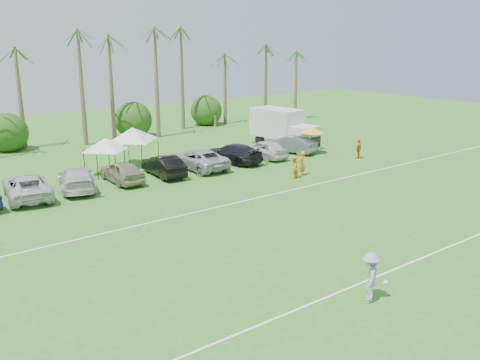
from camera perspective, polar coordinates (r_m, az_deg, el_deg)
ground at (r=23.42m, az=19.18°, el=-11.02°), size 120.00×120.00×0.00m
field_lines at (r=28.11m, az=5.53°, el=-5.72°), size 80.00×12.10×0.01m
palm_tree_4 at (r=51.15m, az=-21.89°, el=11.32°), size 2.40×2.40×8.90m
palm_tree_5 at (r=52.35m, az=-17.69°, el=12.71°), size 2.40×2.40×9.90m
palm_tree_6 at (r=53.83m, az=-13.66°, el=13.96°), size 2.40×2.40×10.90m
palm_tree_7 at (r=55.58m, az=-9.83°, el=15.06°), size 2.40×2.40×11.90m
palm_tree_8 at (r=58.15m, az=-5.24°, el=12.66°), size 2.40×2.40×8.90m
palm_tree_9 at (r=60.93m, az=-1.17°, el=13.66°), size 2.40×2.40×9.90m
palm_tree_10 at (r=63.99m, az=2.55°, el=14.49°), size 2.40×2.40×10.90m
palm_tree_11 at (r=66.62m, az=5.30°, el=15.20°), size 2.40×2.40×11.90m
bush_tree_1 at (r=52.19m, az=-23.69°, el=4.88°), size 4.00×4.00×4.00m
bush_tree_2 at (r=56.18m, az=-11.74°, el=6.50°), size 4.00×4.00×4.00m
bush_tree_3 at (r=61.13m, az=-3.22°, el=7.47°), size 4.00×4.00×4.00m
sideline_player_a at (r=39.44m, az=6.63°, el=1.77°), size 0.78×0.65×1.82m
sideline_player_b at (r=38.61m, az=5.76°, el=1.33°), size 0.94×0.83×1.60m
sideline_player_c at (r=45.79m, az=12.53°, el=3.27°), size 1.03×0.71×1.63m
box_truck at (r=49.72m, az=4.69°, el=5.69°), size 3.23×6.85×3.40m
canopy_tent_left at (r=40.62m, az=-14.20°, el=4.35°), size 3.86×3.86×3.13m
canopy_tent_right at (r=42.46m, az=-11.45°, el=5.51°), size 4.43×4.43×3.59m
market_umbrella at (r=46.72m, az=7.69°, el=5.30°), size 2.07×2.07×2.31m
frisbee_player at (r=21.65m, az=13.71°, el=-9.97°), size 1.43×1.29×1.93m
parked_car_2 at (r=36.24m, az=-21.78°, el=-0.67°), size 3.42×5.90×1.55m
parked_car_3 at (r=37.20m, az=-17.05°, el=0.15°), size 3.56×5.72×1.55m
parked_car_4 at (r=38.27m, az=-12.49°, el=0.88°), size 1.95×4.59×1.55m
parked_car_5 at (r=39.53m, az=-8.16°, el=1.54°), size 2.00×4.81×1.55m
parked_car_6 at (r=41.29m, az=-4.39°, el=2.24°), size 2.60×5.58×1.55m
parked_car_7 at (r=43.17m, az=-0.88°, el=2.86°), size 3.48×5.71×1.55m
parked_car_8 at (r=44.88m, az=2.67°, el=3.32°), size 1.87×4.56×1.55m
parked_car_9 at (r=47.22m, az=5.41°, el=3.87°), size 2.86×4.96×1.55m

